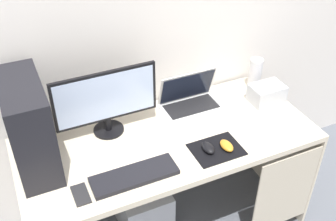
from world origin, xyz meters
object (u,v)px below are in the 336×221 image
(monitor, at_px, (106,101))
(keyboard, at_px, (134,176))
(projector, at_px, (267,93))
(laptop, at_px, (191,101))
(mouse_right, at_px, (227,146))
(mouse_left, at_px, (208,148))
(cell_phone, at_px, (81,195))
(speaker, at_px, (255,74))
(subwoofer, at_px, (144,208))
(pc_tower, at_px, (29,126))

(monitor, relative_size, keyboard, 1.32)
(projector, relative_size, keyboard, 0.48)
(monitor, bearing_deg, laptop, 2.06)
(monitor, relative_size, mouse_right, 5.75)
(projector, bearing_deg, mouse_left, -154.76)
(keyboard, height_order, mouse_left, mouse_left)
(monitor, xyz_separation_m, cell_phone, (-0.26, -0.39, -0.20))
(keyboard, bearing_deg, cell_phone, -178.87)
(speaker, xyz_separation_m, mouse_right, (-0.46, -0.44, -0.08))
(monitor, bearing_deg, projector, -6.68)
(projector, bearing_deg, cell_phone, -167.07)
(laptop, relative_size, keyboard, 0.83)
(monitor, relative_size, projector, 2.76)
(speaker, xyz_separation_m, keyboard, (-0.97, -0.43, -0.09))
(projector, distance_m, subwoofer, 1.03)
(pc_tower, relative_size, keyboard, 1.10)
(pc_tower, relative_size, cell_phone, 3.56)
(laptop, relative_size, cell_phone, 2.69)
(keyboard, bearing_deg, mouse_left, 2.78)
(laptop, bearing_deg, keyboard, -141.44)
(pc_tower, xyz_separation_m, cell_phone, (0.14, -0.30, -0.23))
(mouse_left, bearing_deg, speaker, 36.56)
(cell_phone, bearing_deg, speaker, 19.58)
(monitor, distance_m, cell_phone, 0.51)
(mouse_right, distance_m, subwoofer, 0.76)
(cell_phone, bearing_deg, projector, 12.93)
(pc_tower, xyz_separation_m, mouse_right, (0.91, -0.30, -0.21))
(projector, height_order, subwoofer, projector)
(mouse_left, relative_size, cell_phone, 0.74)
(laptop, bearing_deg, subwoofer, -160.77)
(laptop, bearing_deg, projector, -16.28)
(speaker, relative_size, cell_phone, 1.53)
(speaker, bearing_deg, mouse_right, -136.52)
(keyboard, relative_size, mouse_right, 4.38)
(laptop, relative_size, projector, 1.75)
(mouse_right, bearing_deg, projector, 32.18)
(subwoofer, bearing_deg, keyboard, -116.02)
(pc_tower, relative_size, laptop, 1.33)
(mouse_left, xyz_separation_m, mouse_right, (0.10, -0.02, 0.00))
(keyboard, bearing_deg, laptop, 38.56)
(speaker, bearing_deg, monitor, -177.13)
(mouse_left, bearing_deg, subwoofer, 137.78)
(laptop, relative_size, mouse_right, 3.64)
(monitor, relative_size, subwoofer, 1.85)
(projector, xyz_separation_m, cell_phone, (-1.21, -0.28, -0.05))
(mouse_right, bearing_deg, keyboard, 179.43)
(monitor, bearing_deg, pc_tower, -167.09)
(monitor, bearing_deg, speaker, 2.87)
(keyboard, distance_m, mouse_left, 0.41)
(mouse_left, height_order, subwoofer, mouse_left)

